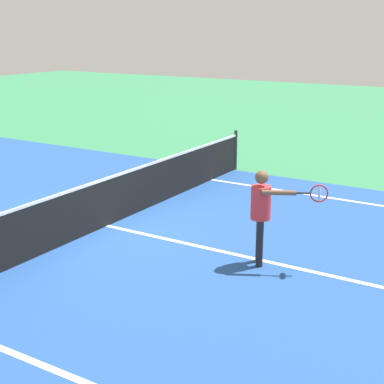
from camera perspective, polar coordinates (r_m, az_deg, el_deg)
name	(u,v)px	position (r m, az deg, el deg)	size (l,w,h in m)	color
ground_plane	(107,226)	(11.30, -8.43, -3.34)	(60.00, 60.00, 0.00)	#337F51
court_surface_inbounds	(107,226)	(11.30, -8.43, -3.33)	(10.62, 24.40, 0.00)	#234C93
line_center_service	(257,259)	(9.68, 6.41, -6.63)	(0.10, 6.40, 0.01)	white
net	(106,202)	(11.15, -8.53, -0.95)	(10.90, 0.09, 1.07)	#33383D
player_near	(263,207)	(9.19, 7.01, -1.51)	(0.55, 1.15, 1.56)	black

